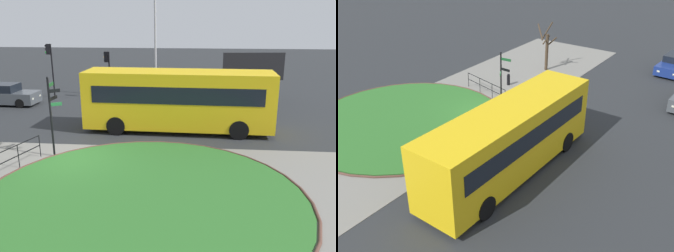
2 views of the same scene
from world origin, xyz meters
The scene contains 12 objects.
ground centered at (0.00, 0.00, 0.00)m, with size 120.00×120.00×0.00m, color #282B2D.
sidewalk_paving centered at (0.00, -2.02, 0.01)m, with size 32.00×7.96×0.02m, color gray.
grass_island centered at (3.52, -3.21, 0.05)m, with size 11.29×11.29×0.10m, color #2D6B28.
grass_kerb_ring centered at (3.52, -3.21, 0.06)m, with size 11.60×11.60×0.11m, color brown.
signpost_directional centered at (-1.02, 0.45, 2.10)m, with size 0.52×0.72×3.61m.
railing_grass_edge centered at (-2.17, -1.67, 0.66)m, with size 1.08×3.90×1.02m.
bus_yellow centered at (4.27, 4.74, 1.76)m, with size 10.12×2.74×3.29m.
car_near_lane centered at (-8.31, 9.88, 0.69)m, with size 4.43×1.94×1.50m.
traffic_light_near centered at (-1.55, 12.50, 2.62)m, with size 0.48×0.33×3.57m.
traffic_light_far centered at (-6.05, 12.63, 2.99)m, with size 0.49×0.31×4.09m.
lamppost_tall centered at (2.07, 12.69, 4.86)m, with size 0.32×0.32×9.13m.
billboard_left centered at (9.49, 14.16, 2.32)m, with size 4.74×0.69×3.44m.
Camera 1 is at (5.41, -14.41, 6.03)m, focal length 38.82 mm.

